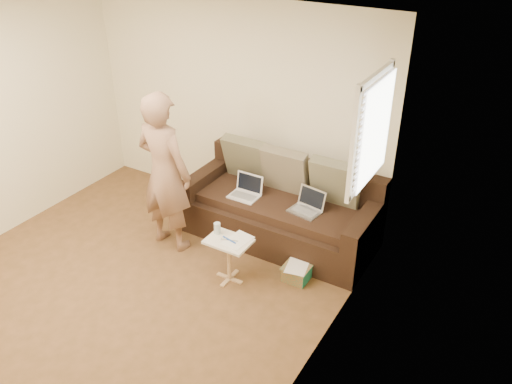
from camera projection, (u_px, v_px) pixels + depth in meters
floor at (117, 298)px, 5.20m from camera, size 4.50×4.50×0.00m
ceiling at (71, 36)px, 3.91m from camera, size 4.50×4.50×0.00m
wall_back at (235, 108)px, 6.24m from camera, size 4.00×0.00×4.00m
wall_right at (301, 255)px, 3.67m from camera, size 0.00×4.50×4.50m
window_blinds at (372, 130)px, 4.61m from camera, size 0.12×0.88×1.08m
sofa at (280, 207)px, 5.92m from camera, size 2.20×0.95×0.85m
pillow_left at (246, 159)px, 6.18m from camera, size 0.55×0.29×0.57m
pillow_mid at (285, 171)px, 5.91m from camera, size 0.55×0.27×0.57m
pillow_right at (335, 183)px, 5.67m from camera, size 0.55×0.28×0.57m
laptop_silver at (304, 212)px, 5.64m from camera, size 0.37×0.29×0.22m
laptop_white at (244, 197)px, 5.92m from camera, size 0.34×0.25×0.25m
person at (165, 173)px, 5.59m from camera, size 0.69×0.48×1.84m
side_table at (229, 260)px, 5.34m from camera, size 0.45×0.32×0.50m
drinking_glass at (217, 228)px, 5.30m from camera, size 0.07×0.07×0.12m
scissors at (229, 240)px, 5.21m from camera, size 0.20×0.13×0.02m
paper_on_table at (238, 240)px, 5.22m from camera, size 0.25×0.33×0.00m
striped_box at (297, 272)px, 5.43m from camera, size 0.28×0.28×0.17m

